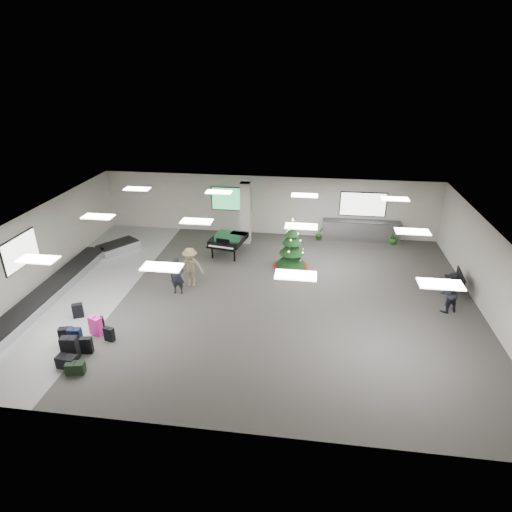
# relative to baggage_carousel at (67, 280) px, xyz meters

# --- Properties ---
(ground) EXTENTS (18.00, 18.00, 0.00)m
(ground) POSITION_rel_baggage_carousel_xyz_m (7.84, 0.08, -0.21)
(ground) COLOR #353230
(ground) RESTS_ON ground
(room_envelope) EXTENTS (18.02, 14.02, 3.21)m
(room_envelope) POSITION_rel_baggage_carousel_xyz_m (7.46, 0.75, 2.12)
(room_envelope) COLOR #A9A39A
(room_envelope) RESTS_ON ground
(baggage_carousel) EXTENTS (2.28, 9.71, 0.43)m
(baggage_carousel) POSITION_rel_baggage_carousel_xyz_m (0.00, 0.00, 0.00)
(baggage_carousel) COLOR silver
(baggage_carousel) RESTS_ON ground
(service_counter) EXTENTS (4.05, 0.65, 1.08)m
(service_counter) POSITION_rel_baggage_carousel_xyz_m (12.84, 6.73, 0.33)
(service_counter) COLOR silver
(service_counter) RESTS_ON ground
(suitcase_0) EXTENTS (0.54, 0.34, 0.81)m
(suitcase_0) POSITION_rel_baggage_carousel_xyz_m (2.77, -4.63, 0.18)
(suitcase_0) COLOR black
(suitcase_0) RESTS_ON ground
(suitcase_1) EXTENTS (0.40, 0.25, 0.59)m
(suitcase_1) POSITION_rel_baggage_carousel_xyz_m (3.14, -4.29, 0.07)
(suitcase_1) COLOR black
(suitcase_1) RESTS_ON ground
(pink_suitcase) EXTENTS (0.50, 0.39, 0.71)m
(pink_suitcase) POSITION_rel_baggage_carousel_xyz_m (2.96, -3.28, 0.13)
(pink_suitcase) COLOR #F92093
(pink_suitcase) RESTS_ON ground
(suitcase_3) EXTENTS (0.43, 0.39, 0.58)m
(suitcase_3) POSITION_rel_baggage_carousel_xyz_m (2.99, -3.13, 0.07)
(suitcase_3) COLOR black
(suitcase_3) RESTS_ON ground
(navy_suitcase) EXTENTS (0.45, 0.29, 0.67)m
(navy_suitcase) POSITION_rel_baggage_carousel_xyz_m (2.57, -3.97, 0.12)
(navy_suitcase) COLOR black
(navy_suitcase) RESTS_ON ground
(suitcase_5) EXTENTS (0.48, 0.34, 0.67)m
(suitcase_5) POSITION_rel_baggage_carousel_xyz_m (2.26, -3.97, 0.11)
(suitcase_5) COLOR black
(suitcase_5) RESTS_ON ground
(green_duffel) EXTENTS (0.60, 0.38, 0.39)m
(green_duffel) POSITION_rel_baggage_carousel_xyz_m (3.28, -5.30, -0.03)
(green_duffel) COLOR black
(green_duffel) RESTS_ON ground
(suitcase_7) EXTENTS (0.38, 0.27, 0.52)m
(suitcase_7) POSITION_rel_baggage_carousel_xyz_m (3.57, -3.56, 0.04)
(suitcase_7) COLOR black
(suitcase_7) RESTS_ON ground
(suitcase_8) EXTENTS (0.43, 0.36, 0.58)m
(suitcase_8) POSITION_rel_baggage_carousel_xyz_m (1.76, -2.33, 0.07)
(suitcase_8) COLOR black
(suitcase_8) RESTS_ON ground
(black_duffel) EXTENTS (0.65, 0.40, 0.43)m
(black_duffel) POSITION_rel_baggage_carousel_xyz_m (2.87, -5.06, -0.01)
(black_duffel) COLOR black
(black_duffel) RESTS_ON ground
(christmas_tree) EXTENTS (1.68, 1.68, 2.40)m
(christmas_tree) POSITION_rel_baggage_carousel_xyz_m (9.39, 3.09, 0.61)
(christmas_tree) COLOR maroon
(christmas_tree) RESTS_ON ground
(grand_piano) EXTENTS (1.77, 2.12, 1.08)m
(grand_piano) POSITION_rel_baggage_carousel_xyz_m (6.22, 3.96, 0.56)
(grand_piano) COLOR black
(grand_piano) RESTS_ON ground
(bench) EXTENTS (0.60, 1.44, 0.89)m
(bench) POSITION_rel_baggage_carousel_xyz_m (16.27, 1.59, 0.29)
(bench) COLOR black
(bench) RESTS_ON ground
(traveler_a) EXTENTS (0.58, 0.38, 1.57)m
(traveler_a) POSITION_rel_baggage_carousel_xyz_m (4.93, -0.06, 0.57)
(traveler_a) COLOR black
(traveler_a) RESTS_ON ground
(traveler_b) EXTENTS (1.18, 0.76, 1.74)m
(traveler_b) POSITION_rel_baggage_carousel_xyz_m (5.29, 0.63, 0.66)
(traveler_b) COLOR #887854
(traveler_b) RESTS_ON ground
(traveler_bench) EXTENTS (0.97, 0.88, 1.63)m
(traveler_bench) POSITION_rel_baggage_carousel_xyz_m (15.51, -0.04, 0.60)
(traveler_bench) COLOR black
(traveler_bench) RESTS_ON ground
(potted_plant_left) EXTENTS (0.52, 0.50, 0.74)m
(potted_plant_left) POSITION_rel_baggage_carousel_xyz_m (10.68, 6.43, 0.16)
(potted_plant_left) COLOR #133D14
(potted_plant_left) RESTS_ON ground
(potted_plant_right) EXTENTS (0.65, 0.65, 0.83)m
(potted_plant_right) POSITION_rel_baggage_carousel_xyz_m (14.49, 6.44, 0.20)
(potted_plant_right) COLOR #133D14
(potted_plant_right) RESTS_ON ground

